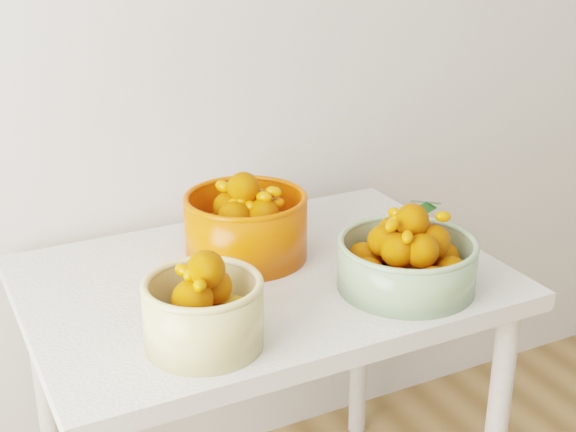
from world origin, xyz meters
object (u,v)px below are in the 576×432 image
bowl_green (407,259)px  table (263,313)px  bowl_orange (246,225)px  bowl_cream (203,310)px

bowl_green → table: bearing=142.1°
bowl_green → bowl_orange: bowl_orange is taller
bowl_orange → bowl_green: bearing=-50.6°
bowl_green → bowl_orange: bearing=129.4°
bowl_cream → bowl_orange: size_ratio=0.71×
bowl_cream → bowl_green: bearing=3.3°
bowl_green → bowl_orange: size_ratio=1.12×
table → bowl_green: bowl_green is taller
bowl_cream → bowl_orange: (0.22, 0.31, 0.01)m
table → bowl_green: (0.24, -0.19, 0.16)m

